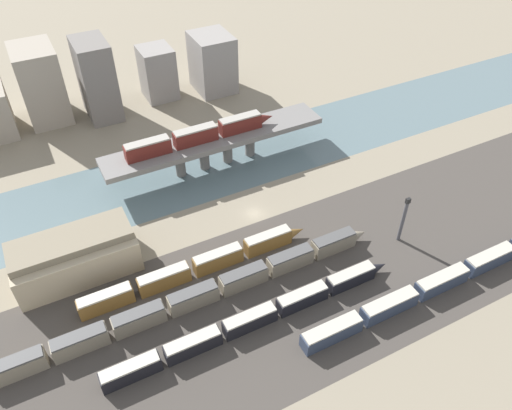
{
  "coord_description": "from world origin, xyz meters",
  "views": [
    {
      "loc": [
        -39.68,
        -78.24,
        79.55
      ],
      "look_at": [
        0.0,
        -0.91,
        3.4
      ],
      "focal_mm": 35.0,
      "sensor_mm": 36.0,
      "label": 1
    }
  ],
  "objects_px": {
    "warehouse_building": "(74,255)",
    "train_yard_near": "(447,279)",
    "train_on_bridge": "(200,134)",
    "signal_tower": "(403,219)",
    "train_yard_far": "(199,296)",
    "train_yard_mid": "(256,318)",
    "train_yard_outer": "(197,267)"
  },
  "relations": [
    {
      "from": "signal_tower",
      "to": "train_on_bridge",
      "type": "bearing_deg",
      "value": 122.74
    },
    {
      "from": "signal_tower",
      "to": "warehouse_building",
      "type": "bearing_deg",
      "value": 160.18
    },
    {
      "from": "train_yard_near",
      "to": "warehouse_building",
      "type": "relative_size",
      "value": 2.82
    },
    {
      "from": "train_yard_mid",
      "to": "signal_tower",
      "type": "xyz_separation_m",
      "value": [
        38.71,
        5.54,
        4.37
      ]
    },
    {
      "from": "train_on_bridge",
      "to": "warehouse_building",
      "type": "relative_size",
      "value": 1.63
    },
    {
      "from": "train_yard_far",
      "to": "signal_tower",
      "type": "distance_m",
      "value": 46.72
    },
    {
      "from": "warehouse_building",
      "to": "signal_tower",
      "type": "distance_m",
      "value": 69.79
    },
    {
      "from": "warehouse_building",
      "to": "train_on_bridge",
      "type": "bearing_deg",
      "value": 29.52
    },
    {
      "from": "train_yard_far",
      "to": "signal_tower",
      "type": "xyz_separation_m",
      "value": [
        46.37,
        -4.07,
        4.08
      ]
    },
    {
      "from": "train_yard_mid",
      "to": "train_on_bridge",
      "type": "bearing_deg",
      "value": 78.67
    },
    {
      "from": "warehouse_building",
      "to": "train_yard_far",
      "type": "bearing_deg",
      "value": -45.47
    },
    {
      "from": "train_yard_outer",
      "to": "train_on_bridge",
      "type": "bearing_deg",
      "value": 65.5
    },
    {
      "from": "train_yard_mid",
      "to": "train_yard_outer",
      "type": "distance_m",
      "value": 17.51
    },
    {
      "from": "train_yard_far",
      "to": "signal_tower",
      "type": "relative_size",
      "value": 6.58
    },
    {
      "from": "train_yard_outer",
      "to": "train_yard_near",
      "type": "bearing_deg",
      "value": -30.44
    },
    {
      "from": "train_yard_near",
      "to": "train_on_bridge",
      "type": "bearing_deg",
      "value": 115.96
    },
    {
      "from": "train_on_bridge",
      "to": "train_yard_near",
      "type": "xyz_separation_m",
      "value": [
        28.89,
        -59.33,
        -8.78
      ]
    },
    {
      "from": "train_on_bridge",
      "to": "signal_tower",
      "type": "height_order",
      "value": "train_on_bridge"
    },
    {
      "from": "train_on_bridge",
      "to": "signal_tower",
      "type": "relative_size",
      "value": 3.33
    },
    {
      "from": "train_yard_far",
      "to": "warehouse_building",
      "type": "xyz_separation_m",
      "value": [
        -19.27,
        19.59,
        2.48
      ]
    },
    {
      "from": "train_on_bridge",
      "to": "train_yard_near",
      "type": "height_order",
      "value": "train_on_bridge"
    },
    {
      "from": "train_yard_mid",
      "to": "train_yard_outer",
      "type": "relative_size",
      "value": 1.2
    },
    {
      "from": "train_yard_outer",
      "to": "warehouse_building",
      "type": "distance_m",
      "value": 25.19
    },
    {
      "from": "train_on_bridge",
      "to": "signal_tower",
      "type": "distance_m",
      "value": 53.19
    },
    {
      "from": "train_yard_far",
      "to": "train_on_bridge",
      "type": "bearing_deg",
      "value": 66.4
    },
    {
      "from": "train_yard_far",
      "to": "train_yard_near",
      "type": "bearing_deg",
      "value": -21.99
    },
    {
      "from": "train_yard_near",
      "to": "signal_tower",
      "type": "relative_size",
      "value": 5.77
    },
    {
      "from": "signal_tower",
      "to": "train_yard_far",
      "type": "bearing_deg",
      "value": 174.98
    },
    {
      "from": "train_yard_outer",
      "to": "warehouse_building",
      "type": "xyz_separation_m",
      "value": [
        -21.74,
        12.47,
        2.51
      ]
    },
    {
      "from": "train_yard_mid",
      "to": "train_yard_near",
      "type": "bearing_deg",
      "value": -13.3
    },
    {
      "from": "train_yard_far",
      "to": "signal_tower",
      "type": "height_order",
      "value": "signal_tower"
    },
    {
      "from": "warehouse_building",
      "to": "train_yard_near",
      "type": "bearing_deg",
      "value": -30.24
    }
  ]
}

